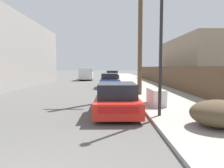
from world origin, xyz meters
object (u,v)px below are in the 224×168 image
at_px(utility_pole, 140,28).
at_px(brush_pile, 220,113).
at_px(pickup_truck, 86,74).
at_px(car_parked_far, 112,76).
at_px(parked_sports_car_red, 117,99).
at_px(discarded_fridge, 156,97).
at_px(street_lamp, 161,43).
at_px(car_parked_mid, 110,81).

bearing_deg(utility_pole, brush_pile, -79.36).
distance_m(pickup_truck, utility_pole, 18.21).
relative_size(car_parked_far, utility_pole, 0.53).
distance_m(parked_sports_car_red, utility_pole, 6.52).
xyz_separation_m(discarded_fridge, pickup_truck, (-5.82, 20.64, 0.40)).
relative_size(discarded_fridge, pickup_truck, 0.29).
xyz_separation_m(car_parked_far, pickup_truck, (-3.88, 0.44, 0.24)).
height_order(discarded_fridge, street_lamp, street_lamp).
bearing_deg(pickup_truck, car_parked_far, 170.35).
relative_size(car_parked_far, pickup_truck, 0.82).
height_order(parked_sports_car_red, street_lamp, street_lamp).
xyz_separation_m(car_parked_far, street_lamp, (1.56, -22.45, 2.21)).
xyz_separation_m(parked_sports_car_red, utility_pole, (1.74, 4.90, 3.94)).
xyz_separation_m(car_parked_mid, pickup_truck, (-3.54, 11.03, 0.26)).
height_order(parked_sports_car_red, utility_pole, utility_pole).
relative_size(pickup_truck, brush_pile, 3.03).
height_order(parked_sports_car_red, brush_pile, parked_sports_car_red).
bearing_deg(parked_sports_car_red, discarded_fridge, 31.46).
relative_size(car_parked_mid, utility_pole, 0.49).
distance_m(car_parked_mid, brush_pile, 13.75).
bearing_deg(pickup_truck, street_lamp, 100.22).
relative_size(pickup_truck, street_lamp, 1.17).
height_order(utility_pole, brush_pile, utility_pole).
distance_m(car_parked_far, pickup_truck, 3.91).
bearing_deg(pickup_truck, parked_sports_car_red, 96.78).
bearing_deg(brush_pile, utility_pole, 100.64).
bearing_deg(parked_sports_car_red, car_parked_mid, 91.68).
bearing_deg(discarded_fridge, car_parked_far, 94.37).
bearing_deg(brush_pile, car_parked_far, 97.33).
distance_m(car_parked_far, utility_pole, 17.04).
bearing_deg(discarded_fridge, car_parked_mid, 102.21).
bearing_deg(car_parked_mid, parked_sports_car_red, -88.43).
distance_m(car_parked_far, street_lamp, 22.61).
distance_m(parked_sports_car_red, car_parked_mid, 10.83).
distance_m(parked_sports_car_red, car_parked_far, 21.41).
distance_m(utility_pole, street_lamp, 6.17).
xyz_separation_m(utility_pole, brush_pile, (1.39, -7.40, -3.99)).
relative_size(parked_sports_car_red, car_parked_far, 0.93).
distance_m(discarded_fridge, pickup_truck, 21.45).
bearing_deg(parked_sports_car_red, pickup_truck, 100.11).
bearing_deg(discarded_fridge, parked_sports_car_red, -149.85).
xyz_separation_m(pickup_truck, utility_pole, (5.56, -16.95, 3.63)).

